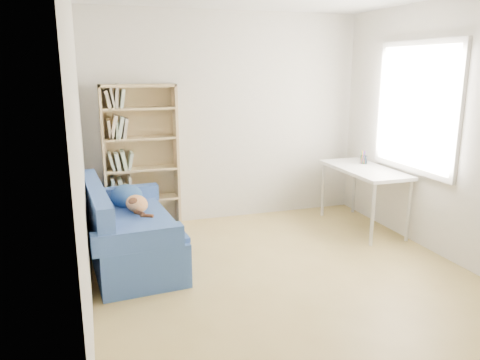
# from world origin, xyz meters

# --- Properties ---
(ground) EXTENTS (4.00, 4.00, 0.00)m
(ground) POSITION_xyz_m (0.00, 0.00, 0.00)
(ground) COLOR #A38949
(ground) RESTS_ON ground
(room_shell) EXTENTS (3.54, 4.04, 2.62)m
(room_shell) POSITION_xyz_m (0.10, 0.03, 1.64)
(room_shell) COLOR silver
(room_shell) RESTS_ON ground
(sofa) EXTENTS (0.91, 1.71, 0.81)m
(sofa) POSITION_xyz_m (-1.38, 0.95, 0.31)
(sofa) COLOR navy
(sofa) RESTS_ON ground
(bookshelf) EXTENTS (0.87, 0.27, 1.74)m
(bookshelf) POSITION_xyz_m (-1.11, 1.85, 0.80)
(bookshelf) COLOR tan
(bookshelf) RESTS_ON ground
(desk) EXTENTS (0.57, 1.24, 0.75)m
(desk) POSITION_xyz_m (1.45, 1.09, 0.68)
(desk) COLOR white
(desk) RESTS_ON ground
(pen_cup) EXTENTS (0.09, 0.09, 0.17)m
(pen_cup) POSITION_xyz_m (1.57, 1.31, 0.81)
(pen_cup) COLOR white
(pen_cup) RESTS_ON desk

